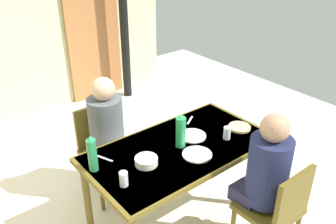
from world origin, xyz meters
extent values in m
plane|color=silver|center=(0.00, 0.00, 0.00)|extent=(6.92, 6.92, 0.00)
cube|color=#B7BF90|center=(0.00, 2.66, 1.40)|extent=(4.24, 0.10, 2.80)
cube|color=#9F6236|center=(0.99, 2.58, 1.00)|extent=(0.80, 0.05, 2.00)
cylinder|color=black|center=(1.34, 2.31, 1.40)|extent=(0.12, 0.12, 2.80)
cube|color=brown|center=(0.27, -0.15, 0.74)|extent=(1.50, 0.81, 0.04)
cube|color=#ECAA6E|center=(0.27, -0.15, 0.76)|extent=(1.44, 0.78, 0.00)
cylinder|color=brown|center=(0.95, -0.48, 0.36)|extent=(0.06, 0.06, 0.72)
cylinder|color=brown|center=(-0.41, 0.19, 0.36)|extent=(0.06, 0.06, 0.72)
cylinder|color=brown|center=(0.95, 0.19, 0.36)|extent=(0.06, 0.06, 0.72)
cube|color=brown|center=(0.55, -0.83, 0.45)|extent=(0.40, 0.40, 0.04)
cube|color=brown|center=(0.55, -1.01, 0.66)|extent=(0.38, 0.04, 0.42)
cylinder|color=brown|center=(0.72, -0.66, 0.21)|extent=(0.04, 0.04, 0.41)
cube|color=brown|center=(-0.02, 0.54, 0.45)|extent=(0.40, 0.40, 0.04)
cube|color=brown|center=(-0.02, 0.72, 0.66)|extent=(0.38, 0.04, 0.42)
cylinder|color=brown|center=(0.15, 0.37, 0.21)|extent=(0.04, 0.04, 0.41)
cylinder|color=brown|center=(-0.19, 0.37, 0.21)|extent=(0.04, 0.04, 0.41)
cylinder|color=brown|center=(0.15, 0.71, 0.21)|extent=(0.04, 0.04, 0.41)
cylinder|color=brown|center=(-0.19, 0.71, 0.21)|extent=(0.04, 0.04, 0.41)
cube|color=#282848|center=(0.55, -0.67, 0.51)|extent=(0.30, 0.22, 0.12)
cylinder|color=#1E2347|center=(0.55, -0.78, 0.77)|extent=(0.30, 0.30, 0.52)
sphere|color=#A87A5B|center=(0.55, -0.78, 1.12)|extent=(0.20, 0.20, 0.20)
cube|color=#495B60|center=(-0.02, 0.38, 0.51)|extent=(0.30, 0.22, 0.12)
cylinder|color=#4C5156|center=(-0.02, 0.49, 0.77)|extent=(0.30, 0.30, 0.52)
sphere|color=tan|center=(-0.02, 0.49, 1.12)|extent=(0.20, 0.20, 0.20)
cylinder|color=#279752|center=(0.28, -0.14, 0.89)|extent=(0.08, 0.08, 0.25)
cone|color=green|center=(0.28, -0.14, 1.03)|extent=(0.06, 0.06, 0.04)
cylinder|color=#257D49|center=(-0.40, 0.01, 0.88)|extent=(0.07, 0.07, 0.25)
cone|color=#288954|center=(-0.40, 0.01, 1.03)|extent=(0.05, 0.05, 0.04)
cylinder|color=white|center=(-0.07, -0.17, 0.79)|extent=(0.17, 0.17, 0.05)
cylinder|color=white|center=(0.45, -0.09, 0.77)|extent=(0.23, 0.23, 0.01)
cylinder|color=white|center=(0.30, -0.32, 0.77)|extent=(0.23, 0.23, 0.01)
cylinder|color=silver|center=(0.65, -0.29, 0.81)|extent=(0.06, 0.06, 0.10)
cylinder|color=silver|center=(-0.33, -0.27, 0.81)|extent=(0.06, 0.06, 0.11)
cylinder|color=#DBB77A|center=(0.86, -0.25, 0.77)|extent=(0.19, 0.19, 0.02)
cube|color=silver|center=(0.62, 0.12, 0.76)|extent=(0.14, 0.09, 0.00)
cube|color=silver|center=(-0.28, 0.09, 0.76)|extent=(0.07, 0.15, 0.00)
camera|label=1|loc=(-1.29, -1.94, 2.33)|focal=38.32mm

